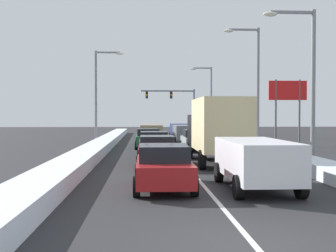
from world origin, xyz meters
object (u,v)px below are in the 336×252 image
object	(u,v)px
sedan_red_center_lane_nearest	(163,166)
street_lamp_right_far	(208,95)
box_truck_right_lane_second	(217,127)
street_lamp_right_near	(306,72)
sedan_charcoal_center_lane_third	(154,143)
roadside_sign_right	(288,97)
suv_gray_right_lane_fourth	(186,133)
suv_navy_right_lane_fifth	(181,130)
street_lamp_left_mid	(100,88)
suv_white_right_lane_nearest	(255,160)
sedan_green_center_lane_fourth	(148,138)
traffic_light_gantry	(177,101)
sedan_maroon_center_lane_second	(157,151)
suv_tan_center_lane_fifth	(151,132)
sedan_silver_right_lane_third	(196,140)
street_lamp_right_mid	(253,78)

from	to	relation	value
sedan_red_center_lane_nearest	street_lamp_right_far	size ratio (longest dim) A/B	0.53
box_truck_right_lane_second	street_lamp_right_near	bearing A→B (deg)	-14.24
sedan_charcoal_center_lane_third	roadside_sign_right	bearing A→B (deg)	35.75
suv_gray_right_lane_fourth	street_lamp_right_far	size ratio (longest dim) A/B	0.58
suv_navy_right_lane_fifth	street_lamp_left_mid	bearing A→B (deg)	-154.40
suv_white_right_lane_nearest	sedan_green_center_lane_fourth	world-z (taller)	suv_white_right_lane_nearest
traffic_light_gantry	street_lamp_right_far	xyz separation A→B (m)	(3.17, -7.78, 0.54)
suv_white_right_lane_nearest	street_lamp_left_mid	xyz separation A→B (m)	(-7.79, 25.40, 4.01)
sedan_red_center_lane_nearest	sedan_maroon_center_lane_second	xyz separation A→B (m)	(-0.02, 6.62, 0.00)
box_truck_right_lane_second	sedan_green_center_lane_fourth	distance (m)	11.46
box_truck_right_lane_second	suv_tan_center_lane_fifth	world-z (taller)	box_truck_right_lane_second
sedan_silver_right_lane_third	street_lamp_left_mid	world-z (taller)	street_lamp_left_mid
suv_tan_center_lane_fifth	street_lamp_left_mid	bearing A→B (deg)	175.84
sedan_maroon_center_lane_second	sedan_charcoal_center_lane_third	world-z (taller)	same
suv_white_right_lane_nearest	box_truck_right_lane_second	distance (m)	7.91
suv_white_right_lane_nearest	suv_navy_right_lane_fifth	world-z (taller)	same
traffic_light_gantry	suv_white_right_lane_nearest	bearing A→B (deg)	-91.16
street_lamp_right_mid	sedan_maroon_center_lane_second	bearing A→B (deg)	-126.15
sedan_green_center_lane_fourth	sedan_maroon_center_lane_second	bearing A→B (deg)	-88.51
sedan_red_center_lane_nearest	sedan_green_center_lane_fourth	xyz separation A→B (m)	(-0.32, 18.38, 0.00)
sedan_silver_right_lane_third	sedan_green_center_lane_fourth	world-z (taller)	same
sedan_red_center_lane_nearest	sedan_green_center_lane_fourth	bearing A→B (deg)	91.00
sedan_silver_right_lane_third	sedan_green_center_lane_fourth	xyz separation A→B (m)	(-3.37, 2.47, 0.00)
sedan_red_center_lane_nearest	sedan_maroon_center_lane_second	size ratio (longest dim) A/B	1.00
street_lamp_left_mid	street_lamp_right_near	bearing A→B (deg)	-56.99
street_lamp_right_near	roadside_sign_right	distance (m)	14.55
roadside_sign_right	street_lamp_left_mid	bearing A→B (deg)	163.89
suv_white_right_lane_nearest	sedan_charcoal_center_lane_third	bearing A→B (deg)	103.95
sedan_green_center_lane_fourth	street_lamp_left_mid	world-z (taller)	street_lamp_left_mid
traffic_light_gantry	street_lamp_left_mid	distance (m)	22.12
suv_navy_right_lane_fifth	sedan_charcoal_center_lane_third	distance (m)	16.75
sedan_green_center_lane_fourth	street_lamp_left_mid	bearing A→B (deg)	123.12
suv_white_right_lane_nearest	sedan_red_center_lane_nearest	size ratio (longest dim) A/B	1.09
suv_navy_right_lane_fifth	street_lamp_right_near	distance (m)	23.05
box_truck_right_lane_second	suv_gray_right_lane_fourth	distance (m)	15.17
suv_white_right_lane_nearest	roadside_sign_right	distance (m)	22.54
street_lamp_right_mid	roadside_sign_right	world-z (taller)	street_lamp_right_mid
box_truck_right_lane_second	sedan_silver_right_lane_third	world-z (taller)	box_truck_right_lane_second
suv_gray_right_lane_fourth	traffic_light_gantry	size ratio (longest dim) A/B	0.65
street_lamp_right_mid	street_lamp_left_mid	distance (m)	14.66
suv_white_right_lane_nearest	roadside_sign_right	world-z (taller)	roadside_sign_right
suv_navy_right_lane_fifth	street_lamp_left_mid	xyz separation A→B (m)	(-7.76, -3.72, 4.01)
traffic_light_gantry	street_lamp_left_mid	world-z (taller)	street_lamp_left_mid
sedan_charcoal_center_lane_third	street_lamp_right_mid	bearing A→B (deg)	31.04
sedan_charcoal_center_lane_third	sedan_green_center_lane_fourth	world-z (taller)	same
sedan_red_center_lane_nearest	street_lamp_right_mid	distance (m)	18.95
traffic_light_gantry	roadside_sign_right	world-z (taller)	traffic_light_gantry
suv_navy_right_lane_fifth	suv_tan_center_lane_fifth	size ratio (longest dim) A/B	1.00
sedan_silver_right_lane_third	suv_navy_right_lane_fifth	xyz separation A→B (m)	(0.03, 12.87, 0.25)
sedan_maroon_center_lane_second	roadside_sign_right	bearing A→B (deg)	50.83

